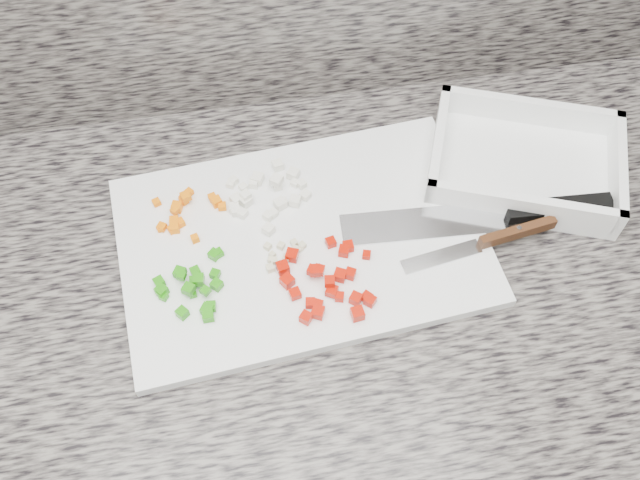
{
  "coord_description": "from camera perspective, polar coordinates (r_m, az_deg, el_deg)",
  "views": [
    {
      "loc": [
        0.01,
        1.0,
        1.67
      ],
      "look_at": [
        0.09,
        1.46,
        0.94
      ],
      "focal_mm": 40.0,
      "sensor_mm": 36.0,
      "label": 1
    }
  ],
  "objects": [
    {
      "name": "cabinet",
      "position": [
        1.32,
        -3.85,
        -13.21
      ],
      "size": [
        3.92,
        0.62,
        0.86
      ],
      "primitive_type": "cube",
      "color": "white",
      "rests_on": "ground"
    },
    {
      "name": "countertop",
      "position": [
        0.9,
        -5.47,
        -3.75
      ],
      "size": [
        3.96,
        0.64,
        0.04
      ],
      "primitive_type": "cube",
      "color": "slate",
      "rests_on": "cabinet"
    },
    {
      "name": "cutting_board",
      "position": [
        0.9,
        -1.46,
        -0.06
      ],
      "size": [
        0.48,
        0.34,
        0.02
      ],
      "primitive_type": "cube",
      "rotation": [
        0.0,
        0.0,
        0.09
      ],
      "color": "white",
      "rests_on": "countertop"
    },
    {
      "name": "carrot_pile",
      "position": [
        0.93,
        -10.74,
        2.25
      ],
      "size": [
        0.09,
        0.09,
        0.02
      ],
      "color": "orange",
      "rests_on": "cutting_board"
    },
    {
      "name": "onion_pile",
      "position": [
        0.93,
        -4.35,
        3.7
      ],
      "size": [
        0.11,
        0.12,
        0.02
      ],
      "color": "white",
      "rests_on": "cutting_board"
    },
    {
      "name": "green_pepper_pile",
      "position": [
        0.86,
        -10.13,
        -3.77
      ],
      "size": [
        0.09,
        0.1,
        0.02
      ],
      "color": "#238A0C",
      "rests_on": "cutting_board"
    },
    {
      "name": "red_pepper_pile",
      "position": [
        0.85,
        0.49,
        -3.42
      ],
      "size": [
        0.12,
        0.12,
        0.02
      ],
      "color": "#BA1202",
      "rests_on": "cutting_board"
    },
    {
      "name": "garlic_pile",
      "position": [
        0.88,
        -3.06,
        -1.13
      ],
      "size": [
        0.05,
        0.04,
        0.01
      ],
      "color": "beige",
      "rests_on": "cutting_board"
    },
    {
      "name": "chef_knife",
      "position": [
        0.94,
        15.17,
        2.06
      ],
      "size": [
        0.35,
        0.06,
        0.02
      ],
      "rotation": [
        0.0,
        0.0,
        -0.06
      ],
      "color": "silver",
      "rests_on": "cutting_board"
    },
    {
      "name": "paring_knife",
      "position": [
        0.92,
        14.08,
        0.14
      ],
      "size": [
        0.21,
        0.05,
        0.02
      ],
      "rotation": [
        0.0,
        0.0,
        0.15
      ],
      "color": "silver",
      "rests_on": "cutting_board"
    },
    {
      "name": "tray",
      "position": [
        1.0,
        16.0,
        5.89
      ],
      "size": [
        0.3,
        0.26,
        0.05
      ],
      "rotation": [
        0.0,
        0.0,
        -0.37
      ],
      "color": "white",
      "rests_on": "countertop"
    }
  ]
}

